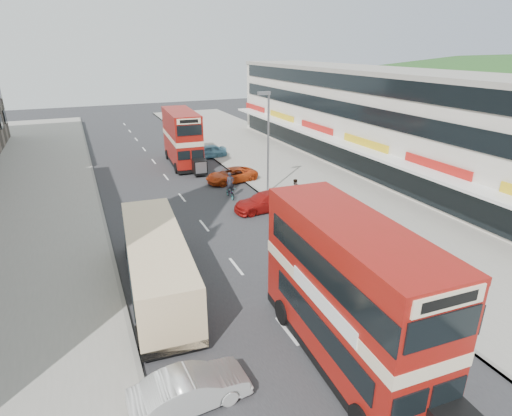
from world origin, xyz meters
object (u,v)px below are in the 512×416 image
car_left_front (190,389)px  street_lamp (267,136)px  bus_second (182,138)px  car_right_b (231,175)px  coach (157,261)px  cyclist (230,189)px  pedestrian_near (295,189)px  car_right_c (207,152)px  bus_main (349,294)px  car_right_a (265,201)px

car_left_front → street_lamp: bearing=-35.2°
bus_second → car_right_b: (2.38, -7.50, -2.09)m
street_lamp → car_right_b: 6.08m
street_lamp → coach: 15.53m
coach → cyclist: 13.59m
car_left_front → pedestrian_near: bearing=-41.8°
car_right_c → cyclist: size_ratio=2.03×
bus_second → car_right_c: 3.76m
street_lamp → coach: bearing=-135.4°
bus_main → car_right_b: 22.86m
bus_second → street_lamp: bearing=112.0°
car_right_a → car_right_c: bearing=176.4°
bus_main → car_left_front: bearing=1.8°
bus_main → coach: bearing=-50.6°
car_right_c → car_left_front: bearing=-21.5°
coach → car_left_front: coach is taller
bus_second → cyclist: size_ratio=4.56×
car_right_a → car_right_c: size_ratio=1.10×
car_right_c → pedestrian_near: (2.29, -15.34, 0.26)m
bus_second → bus_main: bearing=91.0°
car_right_a → car_right_b: car_right_a is taller
bus_second → cyclist: bearing=98.1°
car_right_a → car_right_b: bearing=177.7°
car_right_c → bus_main: bearing=-11.0°
bus_main → car_left_front: 6.40m
street_lamp → pedestrian_near: (1.29, -2.28, -3.80)m
bus_second → pedestrian_near: size_ratio=5.74×
bus_second → cyclist: 11.49m
street_lamp → bus_second: (-3.88, 11.68, -2.06)m
bus_second → car_right_b: size_ratio=2.09×
car_right_a → pedestrian_near: (2.87, 0.80, 0.30)m
car_right_a → coach: bearing=-52.2°
pedestrian_near → street_lamp: bearing=-67.8°
bus_second → coach: bearing=76.4°
cyclist → bus_second: bearing=94.4°
street_lamp → cyclist: street_lamp is taller
car_left_front → car_right_b: bearing=-27.0°
bus_second → pedestrian_near: 14.99m
coach → car_right_a: (9.24, 7.58, -0.93)m
street_lamp → car_right_c: bearing=94.4°
bus_second → car_right_c: size_ratio=2.25×
street_lamp → bus_second: 12.48m
bus_main → car_right_a: (3.68, 15.17, -2.21)m
pedestrian_near → coach: bearing=27.5°
car_right_a → car_right_c: (0.58, 16.14, 0.04)m
street_lamp → car_right_c: 13.71m
car_right_a → car_right_c: car_right_c is taller
car_left_front → car_right_a: size_ratio=0.85×
car_left_front → car_right_a: 17.87m
bus_second → car_left_front: (-7.38, -29.79, -2.07)m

